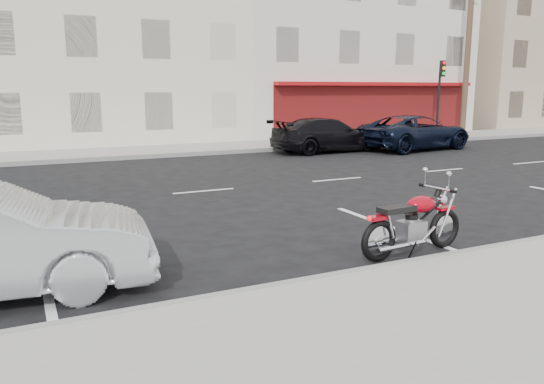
{
  "coord_description": "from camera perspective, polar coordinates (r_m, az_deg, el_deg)",
  "views": [
    {
      "loc": [
        -6.21,
        -12.63,
        2.55
      ],
      "look_at": [
        -2.29,
        -4.55,
        0.8
      ],
      "focal_mm": 35.0,
      "sensor_mm": 36.0,
      "label": 1
    }
  ],
  "objects": [
    {
      "name": "fire_hydrant",
      "position": [
        27.97,
        14.9,
        6.53
      ],
      "size": [
        0.2,
        0.2,
        0.72
      ],
      "color": "beige",
      "rests_on": "sidewalk_far"
    },
    {
      "name": "traffic_light",
      "position": [
        28.77,
        17.63,
        10.55
      ],
      "size": [
        0.26,
        0.3,
        3.8
      ],
      "color": "black",
      "rests_on": "sidewalk_far"
    },
    {
      "name": "curb_far",
      "position": [
        19.82,
        -22.24,
        3.06
      ],
      "size": [
        80.0,
        0.12,
        0.16
      ],
      "primitive_type": "cube",
      "color": "gray",
      "rests_on": "ground"
    },
    {
      "name": "utility_pole",
      "position": [
        30.44,
        20.35,
        14.5
      ],
      "size": [
        1.8,
        0.3,
        9.0
      ],
      "color": "#422D1E",
      "rests_on": "sidewalk_far"
    },
    {
      "name": "bldg_corner",
      "position": [
        33.86,
        5.03,
        17.27
      ],
      "size": [
        14.0,
        12.0,
        12.5
      ],
      "primitive_type": "cube",
      "color": "beige",
      "rests_on": "ground"
    },
    {
      "name": "sidewalk_far",
      "position": [
        21.51,
        -22.56,
        3.59
      ],
      "size": [
        80.0,
        3.4,
        0.15
      ],
      "primitive_type": "cube",
      "color": "gray",
      "rests_on": "ground"
    },
    {
      "name": "ground",
      "position": [
        14.3,
        0.27,
        0.76
      ],
      "size": [
        120.0,
        120.0,
        0.0
      ],
      "primitive_type": "plane",
      "color": "black",
      "rests_on": "ground"
    },
    {
      "name": "suv_far",
      "position": [
        23.47,
        15.12,
        6.21
      ],
      "size": [
        5.53,
        3.12,
        1.46
      ],
      "primitive_type": "imported",
      "rotation": [
        0.0,
        0.0,
        1.71
      ],
      "color": "black",
      "rests_on": "ground"
    },
    {
      "name": "motorcycle",
      "position": [
        9.05,
        18.2,
        -2.83
      ],
      "size": [
        2.05,
        0.68,
        1.03
      ],
      "rotation": [
        0.0,
        0.0,
        0.08
      ],
      "color": "black",
      "rests_on": "ground"
    },
    {
      "name": "bldg_far_east",
      "position": [
        43.39,
        22.83,
        14.11
      ],
      "size": [
        12.0,
        12.0,
        11.0
      ],
      "primitive_type": "cube",
      "color": "tan",
      "rests_on": "ground"
    },
    {
      "name": "curb_near",
      "position": [
        6.27,
        -12.95,
        -12.5
      ],
      "size": [
        80.0,
        0.12,
        0.16
      ],
      "primitive_type": "cube",
      "color": "gray",
      "rests_on": "ground"
    },
    {
      "name": "bldg_cream",
      "position": [
        29.41,
        -18.33,
        16.75
      ],
      "size": [
        12.0,
        12.0,
        11.5
      ],
      "primitive_type": "cube",
      "color": "beige",
      "rests_on": "ground"
    },
    {
      "name": "car_far",
      "position": [
        21.92,
        5.94,
        6.12
      ],
      "size": [
        4.85,
        2.12,
        1.39
      ],
      "primitive_type": "imported",
      "rotation": [
        0.0,
        0.0,
        1.61
      ],
      "color": "black",
      "rests_on": "ground"
    }
  ]
}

